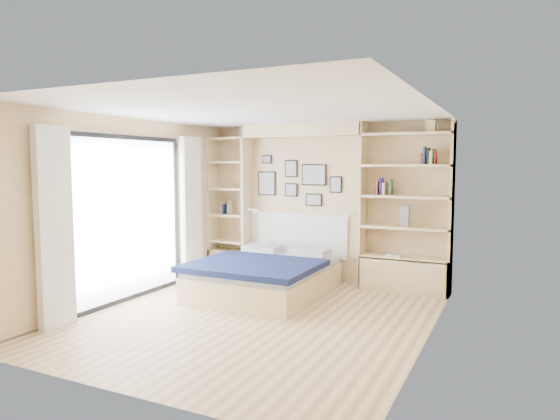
% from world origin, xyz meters
% --- Properties ---
extents(ground, '(4.50, 4.50, 0.00)m').
position_xyz_m(ground, '(0.00, 0.00, 0.00)').
color(ground, beige).
rests_on(ground, ground).
extents(room_shell, '(4.50, 4.50, 4.50)m').
position_xyz_m(room_shell, '(-0.39, 1.52, 1.08)').
color(room_shell, '#DDBF86').
rests_on(room_shell, ground).
extents(bed, '(1.72, 2.22, 1.07)m').
position_xyz_m(bed, '(-0.44, 1.08, 0.28)').
color(bed, beige).
rests_on(bed, ground).
extents(photo_gallery, '(1.48, 0.02, 0.82)m').
position_xyz_m(photo_gallery, '(-0.45, 2.22, 1.60)').
color(photo_gallery, black).
rests_on(photo_gallery, ground).
extents(reading_lamps, '(1.92, 0.12, 0.15)m').
position_xyz_m(reading_lamps, '(-0.30, 2.00, 1.10)').
color(reading_lamps, silver).
rests_on(reading_lamps, ground).
extents(shelf_decor, '(3.52, 0.23, 2.03)m').
position_xyz_m(shelf_decor, '(1.09, 2.07, 1.70)').
color(shelf_decor, '#B54825').
rests_on(shelf_decor, ground).
extents(deck, '(3.20, 4.00, 0.05)m').
position_xyz_m(deck, '(-3.60, 0.00, 0.00)').
color(deck, '#6D6051').
rests_on(deck, ground).
extents(deck_chair, '(0.78, 1.00, 0.88)m').
position_xyz_m(deck_chair, '(-3.83, -0.09, 0.42)').
color(deck_chair, tan).
rests_on(deck_chair, ground).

